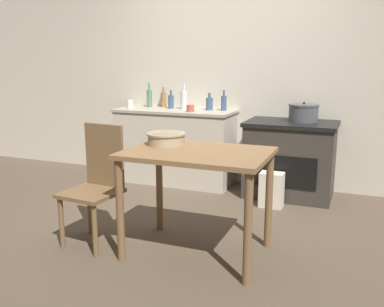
{
  "coord_description": "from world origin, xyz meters",
  "views": [
    {
      "loc": [
        1.49,
        -3.29,
        1.44
      ],
      "look_at": [
        0.0,
        0.41,
        0.57
      ],
      "focal_mm": 40.0,
      "sensor_mm": 36.0,
      "label": 1
    }
  ],
  "objects": [
    {
      "name": "ground_plane",
      "position": [
        0.0,
        0.0,
        0.0
      ],
      "size": [
        14.0,
        14.0,
        0.0
      ],
      "primitive_type": "plane",
      "color": "brown"
    },
    {
      "name": "work_table",
      "position": [
        0.39,
        -0.46,
        0.68
      ],
      "size": [
        1.04,
        0.74,
        0.8
      ],
      "color": "olive",
      "rests_on": "ground_plane"
    },
    {
      "name": "wall_back",
      "position": [
        0.0,
        1.58,
        1.27
      ],
      "size": [
        8.0,
        0.07,
        2.55
      ],
      "color": "beige",
      "rests_on": "ground_plane"
    },
    {
      "name": "mixing_bowl_large",
      "position": [
        0.08,
        -0.34,
        0.85
      ],
      "size": [
        0.31,
        0.31,
        0.09
      ],
      "color": "tan",
      "rests_on": "work_table"
    },
    {
      "name": "bottle_left",
      "position": [
        -0.95,
        1.38,
        0.99
      ],
      "size": [
        0.06,
        0.06,
        0.29
      ],
      "color": "#517F5B",
      "rests_on": "counter_cabinet"
    },
    {
      "name": "bottle_center_left",
      "position": [
        -0.8,
        1.47,
        0.97
      ],
      "size": [
        0.07,
        0.07,
        0.24
      ],
      "color": "olive",
      "rests_on": "counter_cabinet"
    },
    {
      "name": "cup_right",
      "position": [
        -0.32,
        1.14,
        0.91
      ],
      "size": [
        0.09,
        0.09,
        0.08
      ],
      "primitive_type": "cylinder",
      "color": "#B74C42",
      "rests_on": "counter_cabinet"
    },
    {
      "name": "bottle_far_left",
      "position": [
        -0.17,
        1.38,
        0.95
      ],
      "size": [
        0.08,
        0.08,
        0.2
      ],
      "color": "#3D5675",
      "rests_on": "counter_cabinet"
    },
    {
      "name": "stove",
      "position": [
        0.8,
        1.24,
        0.41
      ],
      "size": [
        0.94,
        0.66,
        0.81
      ],
      "color": "#38332D",
      "rests_on": "ground_plane"
    },
    {
      "name": "counter_cabinet",
      "position": [
        -0.56,
        1.28,
        0.44
      ],
      "size": [
        1.41,
        0.58,
        0.87
      ],
      "color": "beige",
      "rests_on": "ground_plane"
    },
    {
      "name": "bottle_mid_left",
      "position": [
        -0.65,
        1.35,
        0.96
      ],
      "size": [
        0.07,
        0.07,
        0.22
      ],
      "color": "#3D5675",
      "rests_on": "counter_cabinet"
    },
    {
      "name": "stock_pot",
      "position": [
        0.91,
        1.29,
        0.9
      ],
      "size": [
        0.31,
        0.31,
        0.21
      ],
      "color": "#4C4C51",
      "rests_on": "stove"
    },
    {
      "name": "bottle_center_right",
      "position": [
        -0.0,
        1.38,
        0.96
      ],
      "size": [
        0.06,
        0.06,
        0.23
      ],
      "color": "#3D5675",
      "rests_on": "counter_cabinet"
    },
    {
      "name": "flour_sack",
      "position": [
        0.7,
        0.8,
        0.18
      ],
      "size": [
        0.23,
        0.16,
        0.35
      ],
      "primitive_type": "cube",
      "color": "beige",
      "rests_on": "ground_plane"
    },
    {
      "name": "chair",
      "position": [
        -0.43,
        -0.54,
        0.49
      ],
      "size": [
        0.44,
        0.44,
        0.95
      ],
      "rotation": [
        0.0,
        0.0,
        -0.1
      ],
      "color": "brown",
      "rests_on": "ground_plane"
    },
    {
      "name": "cup_mid_right",
      "position": [
        -1.12,
        1.2,
        0.92
      ],
      "size": [
        0.08,
        0.08,
        0.1
      ],
      "primitive_type": "cylinder",
      "color": "silver",
      "rests_on": "counter_cabinet"
    },
    {
      "name": "bottle_center",
      "position": [
        -0.48,
        1.35,
        0.99
      ],
      "size": [
        0.08,
        0.08,
        0.29
      ],
      "color": "silver",
      "rests_on": "counter_cabinet"
    }
  ]
}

